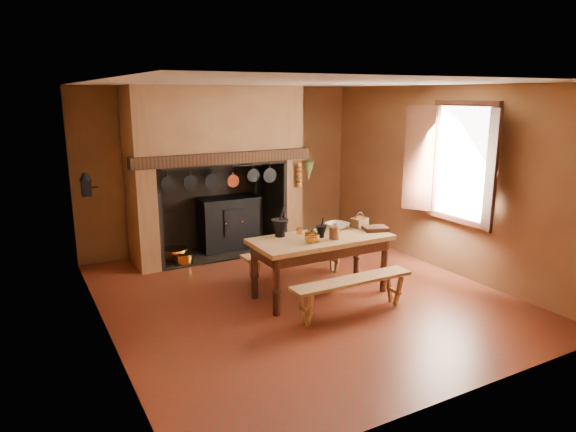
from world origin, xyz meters
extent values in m
plane|color=maroon|center=(0.00, 0.00, 0.00)|extent=(5.50, 5.50, 0.00)
plane|color=silver|center=(0.00, 0.00, 2.80)|extent=(5.50, 5.50, 0.00)
cube|color=olive|center=(0.00, 2.75, 1.40)|extent=(5.00, 0.02, 2.80)
cube|color=olive|center=(-2.50, 0.00, 1.40)|extent=(0.02, 5.50, 2.80)
cube|color=olive|center=(2.50, 0.00, 1.40)|extent=(0.02, 5.50, 2.80)
cube|color=olive|center=(0.00, -2.75, 1.40)|extent=(5.00, 0.02, 2.80)
cube|color=olive|center=(-1.55, 2.30, 1.40)|extent=(0.30, 0.90, 2.80)
cube|color=olive|center=(0.95, 2.30, 1.40)|extent=(0.30, 0.90, 2.80)
cube|color=olive|center=(-0.30, 2.30, 2.20)|extent=(2.20, 0.90, 1.20)
cube|color=black|center=(-0.30, 1.90, 1.69)|extent=(2.95, 0.22, 0.18)
cube|color=black|center=(-0.30, 2.72, 0.80)|extent=(2.20, 0.06, 1.60)
cube|color=black|center=(-0.30, 2.30, 0.01)|extent=(2.20, 0.90, 0.02)
cube|color=black|center=(-0.05, 2.45, 0.45)|extent=(1.00, 0.50, 0.90)
cube|color=black|center=(-0.05, 2.43, 0.92)|extent=(1.04, 0.54, 0.04)
cube|color=black|center=(-0.05, 2.19, 0.55)|extent=(0.35, 0.02, 0.45)
cylinder|color=black|center=(0.50, 2.45, 1.25)|extent=(0.10, 0.10, 0.70)
cylinder|color=#BB812B|center=(-0.20, 2.17, 0.55)|extent=(0.03, 0.03, 0.03)
cylinder|color=#BB812B|center=(0.10, 2.17, 0.55)|extent=(0.03, 0.03, 0.03)
cylinder|color=#BB812B|center=(-1.05, 2.30, 0.10)|extent=(0.40, 0.40, 0.20)
cylinder|color=#BB812B|center=(-1.00, 2.05, 0.09)|extent=(0.34, 0.34, 0.18)
cube|color=black|center=(-1.25, 2.40, 0.08)|extent=(0.18, 0.18, 0.16)
cone|color=#58632F|center=(1.18, 1.79, 1.38)|extent=(0.20, 0.20, 0.35)
cube|color=white|center=(2.48, -0.40, 1.70)|extent=(0.02, 1.00, 1.60)
cube|color=#3E1F13|center=(2.45, -0.40, 2.54)|extent=(0.08, 1.16, 0.08)
cube|color=#3E1F13|center=(2.45, -0.40, 0.86)|extent=(0.08, 1.16, 0.08)
cube|color=#3E1F13|center=(2.25, -1.08, 1.70)|extent=(0.29, 0.39, 1.60)
cube|color=#3E1F13|center=(2.25, 0.28, 1.70)|extent=(0.29, 0.39, 1.60)
cube|color=black|center=(-2.42, 1.55, 1.45)|extent=(0.12, 0.12, 0.22)
cone|color=black|center=(-2.42, 1.55, 1.60)|extent=(0.16, 0.16, 0.10)
cylinder|color=black|center=(-2.33, 1.55, 1.45)|extent=(0.12, 0.02, 0.02)
cube|color=tan|center=(0.25, -0.10, 0.78)|extent=(1.88, 0.84, 0.06)
cube|color=#3E1F13|center=(0.25, -0.10, 0.68)|extent=(1.76, 0.71, 0.15)
cylinder|color=#3E1F13|center=(-0.58, -0.41, 0.38)|extent=(0.09, 0.09, 0.75)
cylinder|color=#3E1F13|center=(1.09, -0.41, 0.38)|extent=(0.09, 0.09, 0.75)
cylinder|color=#3E1F13|center=(-0.58, 0.22, 0.38)|extent=(0.09, 0.09, 0.75)
cylinder|color=#3E1F13|center=(1.09, 0.22, 0.38)|extent=(0.09, 0.09, 0.75)
cube|color=tan|center=(0.25, -0.83, 0.44)|extent=(1.64, 0.29, 0.04)
cube|color=tan|center=(0.25, 0.57, 0.45)|extent=(1.66, 0.29, 0.04)
cylinder|color=black|center=(-0.22, 0.19, 0.84)|extent=(0.14, 0.14, 0.04)
cone|color=black|center=(-0.22, 0.19, 0.95)|extent=(0.23, 0.23, 0.19)
cylinder|color=black|center=(-0.19, 0.19, 1.11)|extent=(0.09, 0.03, 0.19)
cylinder|color=black|center=(0.24, -0.11, 0.83)|extent=(0.09, 0.09, 0.03)
cone|color=black|center=(0.24, -0.11, 0.91)|extent=(0.15, 0.15, 0.13)
cylinder|color=black|center=(0.26, -0.11, 1.01)|extent=(0.06, 0.04, 0.13)
cube|color=#3E1F13|center=(0.06, -0.15, 0.87)|extent=(0.14, 0.14, 0.11)
cylinder|color=#BB812B|center=(0.06, -0.15, 0.94)|extent=(0.08, 0.08, 0.03)
cylinder|color=black|center=(0.10, -0.15, 0.97)|extent=(0.09, 0.05, 0.03)
cylinder|color=#BB812B|center=(0.07, -0.26, 0.87)|extent=(0.09, 0.09, 0.10)
cylinder|color=#BB812B|center=(0.07, 0.18, 0.86)|extent=(0.09, 0.09, 0.08)
imported|color=#BCB891|center=(0.69, 0.18, 0.85)|extent=(0.40, 0.40, 0.08)
cylinder|color=#55361F|center=(0.35, -0.26, 0.90)|extent=(0.17, 0.17, 0.16)
cylinder|color=beige|center=(0.53, -0.03, 0.89)|extent=(0.10, 0.10, 0.15)
cube|color=#553619|center=(1.02, 0.09, 0.88)|extent=(0.26, 0.22, 0.13)
torus|color=#553619|center=(1.02, 0.09, 0.94)|extent=(0.18, 0.06, 0.18)
cube|color=#3E1F13|center=(1.09, -0.18, 0.84)|extent=(0.38, 0.32, 0.06)
imported|color=#BB812B|center=(-0.03, -0.28, 0.87)|extent=(0.14, 0.14, 0.10)
camera|label=1|loc=(-3.29, -5.65, 2.67)|focal=32.00mm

